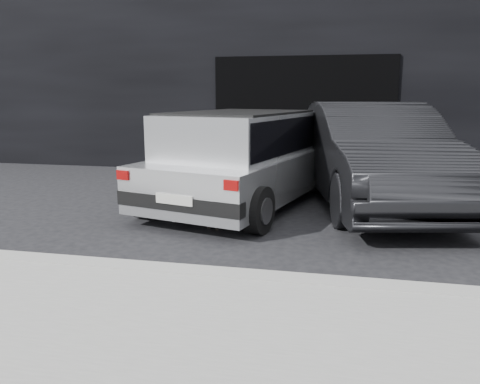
% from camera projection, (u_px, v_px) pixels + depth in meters
% --- Properties ---
extents(ground, '(80.00, 80.00, 0.00)m').
position_uv_depth(ground, '(215.00, 213.00, 7.10)').
color(ground, black).
rests_on(ground, ground).
extents(building_facade, '(34.00, 4.00, 5.00)m').
position_uv_depth(building_facade, '(310.00, 66.00, 12.14)').
color(building_facade, black).
rests_on(building_facade, ground).
extents(garage_opening, '(4.00, 0.10, 2.60)m').
position_uv_depth(garage_opening, '(303.00, 116.00, 10.45)').
color(garage_opening, black).
rests_on(garage_opening, ground).
extents(curb, '(18.00, 0.25, 0.12)m').
position_uv_depth(curb, '(246.00, 279.00, 4.39)').
color(curb, '#999994').
rests_on(curb, ground).
extents(sidewalk, '(18.00, 2.20, 0.11)m').
position_uv_depth(sidewalk, '(213.00, 345.00, 3.24)').
color(sidewalk, '#999994').
rests_on(sidewalk, ground).
extents(silver_hatchback, '(2.81, 4.42, 1.51)m').
position_uv_depth(silver_hatchback, '(242.00, 155.00, 7.45)').
color(silver_hatchback, silver).
rests_on(silver_hatchback, ground).
extents(second_car, '(2.71, 5.24, 1.64)m').
position_uv_depth(second_car, '(372.00, 154.00, 7.53)').
color(second_car, black).
rests_on(second_car, ground).
extents(cat_siamese, '(0.41, 0.75, 0.27)m').
position_uv_depth(cat_siamese, '(217.00, 219.00, 6.29)').
color(cat_siamese, beige).
rests_on(cat_siamese, ground).
extents(cat_white, '(0.75, 0.52, 0.39)m').
position_uv_depth(cat_white, '(187.00, 207.00, 6.69)').
color(cat_white, white).
rests_on(cat_white, ground).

